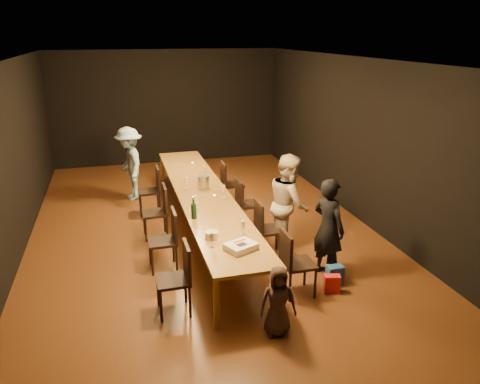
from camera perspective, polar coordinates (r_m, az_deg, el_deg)
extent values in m
plane|color=#442611|center=(8.51, -4.46, -4.85)|extent=(10.00, 10.00, 0.00)
cube|color=black|center=(12.88, -8.94, 10.15)|extent=(6.00, 0.04, 3.00)
cube|color=black|center=(3.57, 10.87, -14.13)|extent=(6.00, 0.04, 3.00)
cube|color=black|center=(8.06, -26.21, 3.15)|extent=(0.04, 10.00, 3.00)
cube|color=black|center=(9.04, 14.41, 6.07)|extent=(0.04, 10.00, 3.00)
cube|color=silver|center=(7.80, -5.03, 15.76)|extent=(6.00, 10.00, 0.04)
cube|color=brown|center=(8.24, -4.58, -0.23)|extent=(0.90, 6.00, 0.05)
cylinder|color=brown|center=(5.76, -2.91, -13.40)|extent=(0.08, 0.08, 0.70)
cylinder|color=brown|center=(5.95, 4.82, -12.28)|extent=(0.08, 0.08, 0.70)
cylinder|color=brown|center=(11.04, -9.42, 2.54)|extent=(0.08, 0.08, 0.70)
cylinder|color=brown|center=(11.14, -5.33, 2.87)|extent=(0.08, 0.08, 0.70)
imported|color=black|center=(6.88, 10.73, -4.33)|extent=(0.54, 0.64, 1.49)
imported|color=beige|center=(7.54, 5.96, -1.42)|extent=(0.75, 0.89, 1.63)
imported|color=#8AB4D6|center=(10.16, -13.29, 3.36)|extent=(0.75, 1.09, 1.56)
imported|color=#392620|center=(5.64, 4.66, -13.13)|extent=(0.47, 0.35, 0.88)
cube|color=red|center=(6.70, 11.14, -10.93)|extent=(0.24, 0.17, 0.26)
cube|color=#2655A4|center=(6.89, 11.48, -9.91)|extent=(0.23, 0.15, 0.28)
cube|color=white|center=(6.09, 0.12, -6.66)|extent=(0.46, 0.43, 0.09)
cube|color=black|center=(6.05, 0.20, -6.41)|extent=(0.16, 0.14, 0.00)
cube|color=red|center=(6.14, -0.07, -6.00)|extent=(0.19, 0.11, 0.00)
cylinder|color=white|center=(6.41, -3.47, -5.27)|extent=(0.18, 0.18, 0.10)
cylinder|color=silver|center=(8.45, -4.50, 1.24)|extent=(0.21, 0.21, 0.23)
cylinder|color=#B2B7B2|center=(6.31, 0.48, -6.02)|extent=(0.05, 0.05, 0.03)
cylinder|color=#B2B7B2|center=(7.99, -3.15, -0.51)|extent=(0.05, 0.05, 0.03)
cylinder|color=#B2B7B2|center=(10.03, -5.78, 3.48)|extent=(0.05, 0.05, 0.03)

